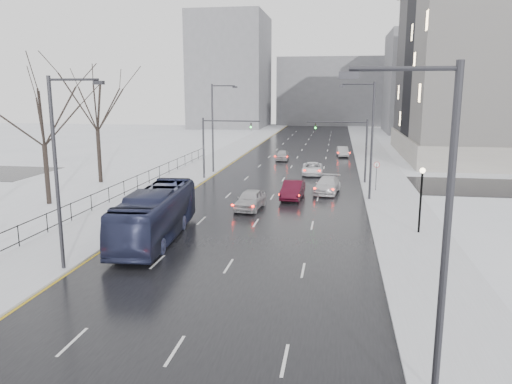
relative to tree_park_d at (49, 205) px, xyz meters
The scene contains 26 objects.
road 31.51m from the tree_park_d, 55.60° to the left, with size 16.00×150.00×0.04m, color black.
cross_road 22.65m from the tree_park_d, 38.19° to the left, with size 130.00×10.00×0.04m, color black.
sidewalk_left 27.01m from the tree_park_d, 74.32° to the left, with size 5.00×150.00×0.16m, color silver.
sidewalk_right 38.43m from the tree_park_d, 42.57° to the left, with size 5.00×150.00×0.16m, color silver.
park_strip 26.09m from the tree_park_d, 94.84° to the left, with size 14.00×150.00×0.12m, color white.
tree_park_d is the anchor object (origin of this frame).
tree_park_e 10.01m from the tree_park_d, 92.29° to the left, with size 9.45×9.45×13.50m, color black, non-canonical shape.
iron_fence 6.31m from the tree_park_d, 39.81° to the right, with size 0.06×70.00×1.30m.
streetlight_r_near 35.80m from the tree_park_d, 42.75° to the right, with size 2.95×0.25×10.00m.
streetlight_r_mid 27.24m from the tree_park_d, 13.01° to the left, with size 2.95×0.25×10.00m.
streetlight_l_near 17.90m from the tree_park_d, 55.47° to the right, with size 2.95×0.25×10.00m.
streetlight_l_far 21.17m from the tree_park_d, 61.85° to the left, with size 2.95×0.25×10.00m.
lamppost_r_mid 29.23m from the tree_park_d, ahead, with size 0.36×0.36×4.28m.
mast_signal_right 29.05m from the tree_park_d, 29.12° to the left, with size 6.10×0.33×6.50m.
mast_signal_left 17.96m from the tree_park_d, 53.20° to the left, with size 6.10×0.33×6.50m.
no_uturn_sign 28.88m from the tree_park_d, 20.32° to the left, with size 0.60×0.06×2.70m.
bldg_far_right 93.70m from the tree_park_d, 60.51° to the left, with size 24.00×20.00×22.00m, color slate.
bldg_far_left 92.17m from the tree_park_d, 92.64° to the left, with size 18.00×22.00×28.00m, color slate.
bldg_far_center 108.59m from the tree_park_d, 78.38° to the left, with size 30.00×18.00×18.00m, color slate.
bus 14.59m from the tree_park_d, 32.72° to the right, with size 2.68×11.44×3.19m, color #242846.
sedan_center_near 16.73m from the tree_park_d, ahead, with size 1.81×4.51×1.54m, color #AFAEB2.
sedan_right_near 20.46m from the tree_park_d, 16.07° to the left, with size 1.64×4.70×1.55m, color #410B1A.
sedan_right_cross 27.83m from the tree_park_d, 42.08° to the left, with size 2.23×4.84×1.35m, color white.
sedan_right_far 24.15m from the tree_park_d, 20.90° to the left, with size 2.04×5.01×1.45m, color silver.
sedan_center_far 33.87m from the tree_park_d, 61.76° to the left, with size 1.63×4.05×1.38m, color #ACACB1.
sedan_right_distant 42.67m from the tree_park_d, 55.64° to the left, with size 1.46×4.20×1.38m, color #97989B.
Camera 1 is at (5.59, -2.84, 9.28)m, focal length 35.00 mm.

